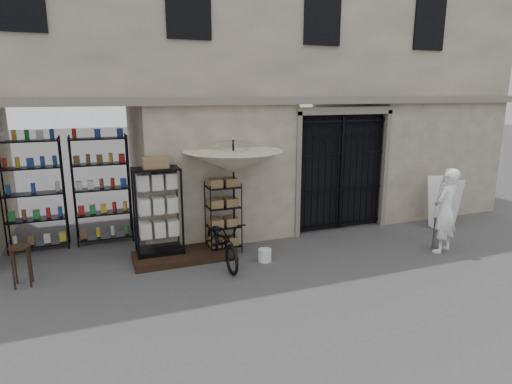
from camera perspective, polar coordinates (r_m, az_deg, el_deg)
name	(u,v)px	position (r m, az deg, el deg)	size (l,w,h in m)	color
ground	(319,270)	(8.66, 8.45, -10.27)	(80.00, 80.00, 0.00)	#26262A
main_building	(249,50)	(11.65, -1.00, 18.42)	(14.00, 4.00, 9.00)	tan
shop_recess	(69,185)	(9.88, -23.61, 0.81)	(3.00, 1.70, 3.00)	black
shop_shelving	(69,192)	(10.42, -23.67, -0.02)	(2.70, 0.50, 2.50)	black
iron_gate	(338,171)	(10.98, 10.83, 2.80)	(2.50, 0.21, 3.00)	black
step_platform	(182,256)	(9.20, -9.78, -8.38)	(2.00, 0.90, 0.15)	black
display_cabinet	(158,215)	(9.02, -12.91, -3.05)	(0.93, 0.61, 1.95)	black
wire_rack	(223,218)	(9.31, -4.38, -3.51)	(0.76, 0.61, 1.55)	black
market_umbrella	(233,156)	(8.97, -3.04, 4.85)	(2.08, 2.11, 2.96)	black
white_bucket	(265,255)	(8.95, 1.17, -8.42)	(0.27, 0.27, 0.26)	silver
bicycle	(223,263)	(8.91, -4.48, -9.47)	(0.63, 0.95, 1.81)	black
wooden_stool	(22,265)	(8.84, -28.76, -8.53)	(0.46, 0.46, 0.76)	black
steel_bollard	(436,234)	(10.35, 22.88, -5.12)	(0.13, 0.13, 0.73)	slate
shopkeeper	(441,251)	(10.37, 23.43, -7.25)	(0.68, 1.86, 0.45)	white
easel_sign	(444,203)	(11.95, 23.73, -1.33)	(0.78, 0.85, 1.29)	silver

